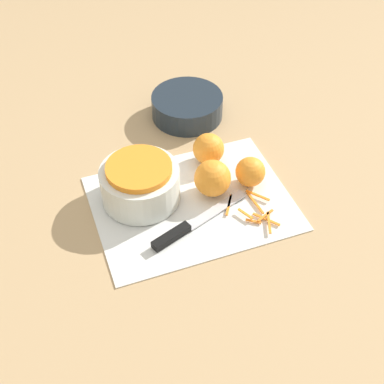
{
  "coord_description": "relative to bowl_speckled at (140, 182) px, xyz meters",
  "views": [
    {
      "loc": [
        -0.28,
        -0.76,
        0.85
      ],
      "look_at": [
        0.0,
        0.0,
        0.04
      ],
      "focal_mm": 50.0,
      "sensor_mm": 36.0,
      "label": 1
    }
  ],
  "objects": [
    {
      "name": "peel_pile",
      "position": [
        0.22,
        -0.13,
        -0.04
      ],
      "size": [
        0.11,
        0.13,
        0.01
      ],
      "color": "orange",
      "rests_on": "cutting_board"
    },
    {
      "name": "ground_plane",
      "position": [
        0.1,
        -0.05,
        -0.05
      ],
      "size": [
        4.0,
        4.0,
        0.0
      ],
      "primitive_type": "plane",
      "color": "tan"
    },
    {
      "name": "orange_right",
      "position": [
        0.18,
        0.06,
        -0.01
      ],
      "size": [
        0.07,
        0.07,
        0.07
      ],
      "color": "orange",
      "rests_on": "cutting_board"
    },
    {
      "name": "knife",
      "position": [
        0.05,
        -0.12,
        -0.04
      ],
      "size": [
        0.24,
        0.1,
        0.02
      ],
      "rotation": [
        0.0,
        0.0,
        0.35
      ],
      "color": "black",
      "rests_on": "cutting_board"
    },
    {
      "name": "orange_left",
      "position": [
        0.24,
        -0.04,
        -0.01
      ],
      "size": [
        0.07,
        0.07,
        0.07
      ],
      "color": "orange",
      "rests_on": "cutting_board"
    },
    {
      "name": "bowl_speckled",
      "position": [
        0.0,
        0.0,
        0.0
      ],
      "size": [
        0.17,
        0.17,
        0.09
      ],
      "color": "silver",
      "rests_on": "cutting_board"
    },
    {
      "name": "bowl_dark",
      "position": [
        0.2,
        0.25,
        -0.02
      ],
      "size": [
        0.18,
        0.18,
        0.06
      ],
      "color": "#1E2833",
      "rests_on": "ground_plane"
    },
    {
      "name": "cutting_board",
      "position": [
        0.1,
        -0.05,
        -0.05
      ],
      "size": [
        0.42,
        0.32,
        0.01
      ],
      "color": "silver",
      "rests_on": "ground_plane"
    },
    {
      "name": "orange_back",
      "position": [
        0.15,
        -0.04,
        -0.0
      ],
      "size": [
        0.08,
        0.08,
        0.08
      ],
      "color": "orange",
      "rests_on": "cutting_board"
    }
  ]
}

